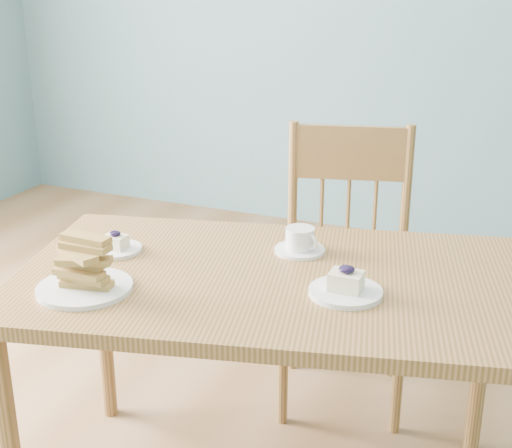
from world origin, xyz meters
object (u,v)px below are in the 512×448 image
at_px(dining_table, 272,299).
at_px(cheesecake_plate_near, 346,287).
at_px(biscotti_plate, 83,272).
at_px(cheesecake_plate_far, 116,246).
at_px(coffee_cup, 300,242).
at_px(dining_chair, 345,267).

distance_m(dining_table, cheesecake_plate_near, 0.23).
height_order(cheesecake_plate_near, biscotti_plate, biscotti_plate).
bearing_deg(cheesecake_plate_far, coffee_cup, 22.60).
distance_m(dining_chair, biscotti_plate, 1.00).
xyz_separation_m(dining_table, cheesecake_plate_far, (-0.45, -0.02, 0.08)).
bearing_deg(dining_table, cheesecake_plate_far, 168.87).
distance_m(dining_table, cheesecake_plate_far, 0.46).
height_order(dining_table, coffee_cup, coffee_cup).
xyz_separation_m(cheesecake_plate_far, coffee_cup, (0.47, 0.19, 0.01)).
bearing_deg(dining_chair, cheesecake_plate_far, -142.03).
bearing_deg(coffee_cup, cheesecake_plate_near, -25.49).
relative_size(cheesecake_plate_near, coffee_cup, 1.28).
relative_size(dining_chair, cheesecake_plate_far, 6.68).
distance_m(dining_table, biscotti_plate, 0.48).
height_order(cheesecake_plate_far, biscotti_plate, biscotti_plate).
bearing_deg(cheesecake_plate_near, dining_table, 169.03).
height_order(coffee_cup, biscotti_plate, biscotti_plate).
relative_size(dining_table, dining_chair, 1.53).
distance_m(coffee_cup, biscotti_plate, 0.59).
relative_size(cheesecake_plate_near, cheesecake_plate_far, 1.25).
height_order(cheesecake_plate_near, coffee_cup, cheesecake_plate_near).
relative_size(dining_chair, cheesecake_plate_near, 5.33).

